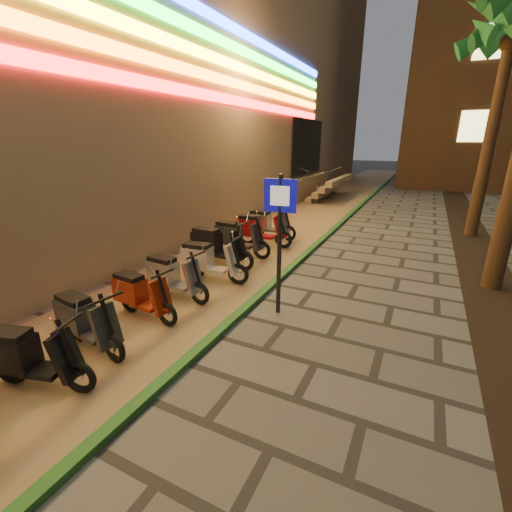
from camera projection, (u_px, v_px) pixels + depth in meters
The scene contains 16 objects.
ground at pixel (157, 483), 3.34m from camera, with size 120.00×120.00×0.00m, color #474442.
parking_strip at pixel (285, 229), 12.93m from camera, with size 3.40×60.00×0.01m, color #8C7251.
green_curb at pixel (329, 233), 12.21m from camera, with size 0.18×60.00×0.10m, color #215A21.
planting_strip at pixel (506, 328), 6.09m from camera, with size 1.20×40.00×0.02m, color black.
mall_building at pixel (32, 43), 15.92m from camera, with size 24.23×44.00×15.00m.
palm_d at pixel (510, 42), 10.14m from camera, with size 2.97×3.02×7.16m.
pedestrian_sign at pixel (280, 227), 6.13m from camera, with size 0.58×0.12×2.64m.
scooter_4 at pixel (27, 356), 4.52m from camera, with size 1.53×0.79×1.09m.
scooter_5 at pixel (84, 320), 5.42m from camera, with size 1.56×0.63×1.09m.
scooter_6 at pixel (139, 294), 6.39m from camera, with size 1.50×0.54×1.06m.
scooter_7 at pixel (171, 275), 7.20m from camera, with size 1.58×0.56×1.11m.
scooter_8 at pixel (207, 260), 8.05m from camera, with size 1.66×0.64×1.16m.
scooter_9 at pixel (215, 245), 9.01m from camera, with size 1.81×0.64×1.28m.
scooter_10 at pixel (236, 237), 9.86m from camera, with size 1.75×0.61×1.23m.
scooter_11 at pixel (258, 229), 10.75m from camera, with size 1.77×0.68×1.24m.
scooter_12 at pixel (267, 223), 11.61m from camera, with size 1.69×0.59×1.20m.
Camera 1 is at (1.95, -1.78, 3.18)m, focal length 24.00 mm.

